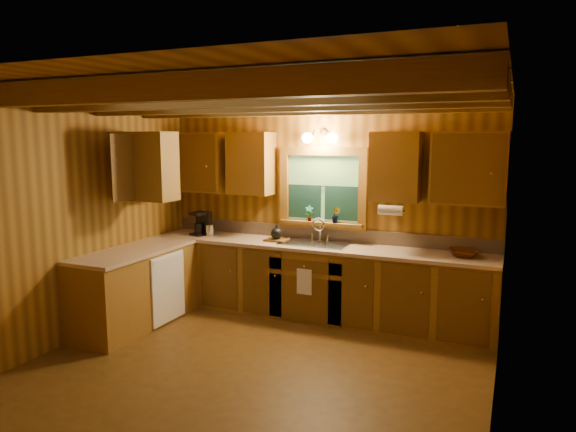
# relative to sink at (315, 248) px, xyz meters

# --- Properties ---
(room) EXTENTS (4.20, 4.20, 4.20)m
(room) POSITION_rel_sink_xyz_m (0.00, -1.60, 0.44)
(room) COLOR #543814
(room) RESTS_ON ground
(ceiling_beams) EXTENTS (4.20, 2.54, 0.18)m
(ceiling_beams) POSITION_rel_sink_xyz_m (0.00, -1.60, 1.63)
(ceiling_beams) COLOR brown
(ceiling_beams) RESTS_ON room
(base_cabinets) EXTENTS (4.20, 2.22, 0.86)m
(base_cabinets) POSITION_rel_sink_xyz_m (-0.49, -0.32, -0.43)
(base_cabinets) COLOR brown
(base_cabinets) RESTS_ON ground
(countertop) EXTENTS (4.20, 2.24, 0.04)m
(countertop) POSITION_rel_sink_xyz_m (-0.48, -0.31, 0.02)
(countertop) COLOR tan
(countertop) RESTS_ON base_cabinets
(backsplash) EXTENTS (4.20, 0.02, 0.16)m
(backsplash) POSITION_rel_sink_xyz_m (0.00, 0.28, 0.12)
(backsplash) COLOR tan
(backsplash) RESTS_ON room
(dishwasher_panel) EXTENTS (0.02, 0.60, 0.80)m
(dishwasher_panel) POSITION_rel_sink_xyz_m (-1.47, -0.92, -0.43)
(dishwasher_panel) COLOR white
(dishwasher_panel) RESTS_ON base_cabinets
(upper_cabinets) EXTENTS (4.19, 1.77, 0.78)m
(upper_cabinets) POSITION_rel_sink_xyz_m (-0.56, -0.18, 0.98)
(upper_cabinets) COLOR brown
(upper_cabinets) RESTS_ON room
(window) EXTENTS (1.12, 0.08, 1.00)m
(window) POSITION_rel_sink_xyz_m (0.00, 0.26, 0.67)
(window) COLOR brown
(window) RESTS_ON room
(window_sill) EXTENTS (1.06, 0.14, 0.04)m
(window_sill) POSITION_rel_sink_xyz_m (0.00, 0.22, 0.26)
(window_sill) COLOR brown
(window_sill) RESTS_ON room
(wall_sconce) EXTENTS (0.45, 0.21, 0.17)m
(wall_sconce) POSITION_rel_sink_xyz_m (0.00, 0.14, 1.31)
(wall_sconce) COLOR black
(wall_sconce) RESTS_ON room
(paper_towel_roll) EXTENTS (0.27, 0.11, 0.11)m
(paper_towel_roll) POSITION_rel_sink_xyz_m (0.92, -0.07, 0.51)
(paper_towel_roll) COLOR white
(paper_towel_roll) RESTS_ON upper_cabinets
(dish_towel) EXTENTS (0.18, 0.01, 0.30)m
(dish_towel) POSITION_rel_sink_xyz_m (0.00, -0.34, -0.34)
(dish_towel) COLOR white
(dish_towel) RESTS_ON base_cabinets
(sink) EXTENTS (0.82, 0.48, 0.43)m
(sink) POSITION_rel_sink_xyz_m (0.00, 0.00, 0.00)
(sink) COLOR silver
(sink) RESTS_ON countertop
(coffee_maker) EXTENTS (0.17, 0.22, 0.31)m
(coffee_maker) POSITION_rel_sink_xyz_m (-1.60, -0.03, 0.19)
(coffee_maker) COLOR black
(coffee_maker) RESTS_ON countertop
(utensil_crock) EXTENTS (0.12, 0.12, 0.33)m
(utensil_crock) POSITION_rel_sink_xyz_m (-1.45, -0.04, 0.12)
(utensil_crock) COLOR silver
(utensil_crock) RESTS_ON countertop
(cutting_board) EXTENTS (0.28, 0.20, 0.02)m
(cutting_board) POSITION_rel_sink_xyz_m (-0.50, -0.02, 0.06)
(cutting_board) COLOR #5A3A13
(cutting_board) RESTS_ON countertop
(teakettle) EXTENTS (0.14, 0.14, 0.18)m
(teakettle) POSITION_rel_sink_xyz_m (-0.50, -0.02, 0.14)
(teakettle) COLOR black
(teakettle) RESTS_ON cutting_board
(wicker_basket) EXTENTS (0.37, 0.37, 0.08)m
(wicker_basket) POSITION_rel_sink_xyz_m (1.70, 0.02, 0.08)
(wicker_basket) COLOR #48230C
(wicker_basket) RESTS_ON countertop
(potted_plant_left) EXTENTS (0.12, 0.10, 0.19)m
(potted_plant_left) POSITION_rel_sink_xyz_m (-0.15, 0.19, 0.38)
(potted_plant_left) COLOR #5A3A13
(potted_plant_left) RESTS_ON window_sill
(potted_plant_right) EXTENTS (0.11, 0.09, 0.19)m
(potted_plant_right) POSITION_rel_sink_xyz_m (0.19, 0.20, 0.38)
(potted_plant_right) COLOR #5A3A13
(potted_plant_right) RESTS_ON window_sill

